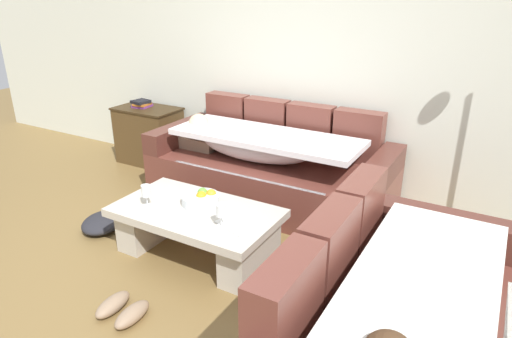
% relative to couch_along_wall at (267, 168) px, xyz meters
% --- Properties ---
extents(ground_plane, '(14.00, 14.00, 0.00)m').
position_rel_couch_along_wall_xyz_m(ground_plane, '(-0.07, -1.62, -0.33)').
color(ground_plane, brown).
extents(back_wall, '(9.00, 0.10, 2.70)m').
position_rel_couch_along_wall_xyz_m(back_wall, '(-0.07, 0.53, 1.02)').
color(back_wall, silver).
rests_on(back_wall, ground_plane).
extents(couch_along_wall, '(2.20, 0.92, 0.88)m').
position_rel_couch_along_wall_xyz_m(couch_along_wall, '(0.00, 0.00, 0.00)').
color(couch_along_wall, brown).
rests_on(couch_along_wall, ground_plane).
extents(couch_near_window, '(0.92, 1.82, 0.88)m').
position_rel_couch_along_wall_xyz_m(couch_near_window, '(1.55, -1.57, 0.00)').
color(couch_near_window, brown).
rests_on(couch_near_window, ground_plane).
extents(coffee_table, '(1.20, 0.68, 0.38)m').
position_rel_couch_along_wall_xyz_m(coffee_table, '(-0.00, -1.08, -0.09)').
color(coffee_table, '#BBB5A6').
rests_on(coffee_table, ground_plane).
extents(fruit_bowl, '(0.28, 0.28, 0.10)m').
position_rel_couch_along_wall_xyz_m(fruit_bowl, '(-0.02, -0.98, 0.09)').
color(fruit_bowl, silver).
rests_on(fruit_bowl, coffee_table).
extents(wine_glass_near_left, '(0.07, 0.07, 0.17)m').
position_rel_couch_along_wall_xyz_m(wine_glass_near_left, '(-0.34, -1.22, 0.16)').
color(wine_glass_near_left, silver).
rests_on(wine_glass_near_left, coffee_table).
extents(wine_glass_near_right, '(0.07, 0.07, 0.17)m').
position_rel_couch_along_wall_xyz_m(wine_glass_near_right, '(0.30, -1.20, 0.16)').
color(wine_glass_near_right, silver).
rests_on(wine_glass_near_right, coffee_table).
extents(open_magazine, '(0.33, 0.29, 0.01)m').
position_rel_couch_along_wall_xyz_m(open_magazine, '(0.39, -1.12, 0.05)').
color(open_magazine, white).
rests_on(open_magazine, coffee_table).
extents(side_cabinet, '(0.72, 0.44, 0.64)m').
position_rel_couch_along_wall_xyz_m(side_cabinet, '(-1.65, 0.23, -0.01)').
color(side_cabinet, '#4B361B').
rests_on(side_cabinet, ground_plane).
extents(book_stack_on_cabinet, '(0.19, 0.21, 0.08)m').
position_rel_couch_along_wall_xyz_m(book_stack_on_cabinet, '(-1.72, 0.23, 0.35)').
color(book_stack_on_cabinet, '#72337F').
rests_on(book_stack_on_cabinet, side_cabinet).
extents(pair_of_shoes, '(0.30, 0.28, 0.09)m').
position_rel_couch_along_wall_xyz_m(pair_of_shoes, '(0.01, -1.87, -0.29)').
color(pair_of_shoes, '#8C7259').
rests_on(pair_of_shoes, ground_plane).
extents(crumpled_garment, '(0.43, 0.48, 0.12)m').
position_rel_couch_along_wall_xyz_m(crumpled_garment, '(-0.92, -1.16, -0.27)').
color(crumpled_garment, '#232328').
rests_on(crumpled_garment, ground_plane).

